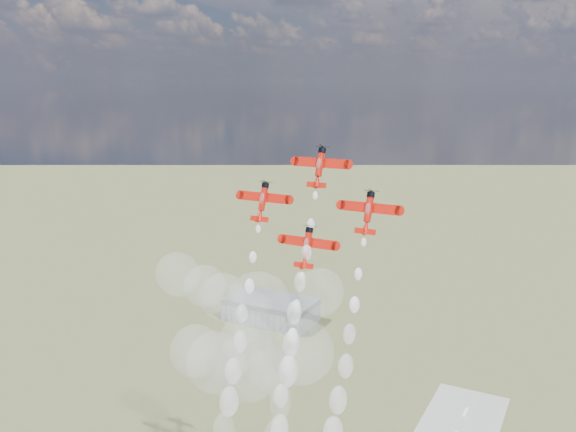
# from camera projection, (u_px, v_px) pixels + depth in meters

# --- Properties ---
(hangar) EXTENTS (50.00, 28.00, 13.00)m
(hangar) POSITION_uv_depth(u_px,v_px,m) (271.00, 310.00, 348.76)
(hangar) COLOR gray
(hangar) RESTS_ON ground
(plane_lead) EXTENTS (12.43, 5.52, 8.52)m
(plane_lead) POSITION_uv_depth(u_px,v_px,m) (320.00, 166.00, 128.00)
(plane_lead) COLOR red
(plane_lead) RESTS_ON ground
(plane_left) EXTENTS (12.43, 5.52, 8.52)m
(plane_left) POSITION_uv_depth(u_px,v_px,m) (263.00, 201.00, 132.61)
(plane_left) COLOR red
(plane_left) RESTS_ON ground
(plane_right) EXTENTS (12.43, 5.52, 8.52)m
(plane_right) POSITION_uv_depth(u_px,v_px,m) (368.00, 212.00, 121.67)
(plane_right) COLOR red
(plane_right) RESTS_ON ground
(plane_slot) EXTENTS (12.43, 5.52, 8.52)m
(plane_slot) POSITION_uv_depth(u_px,v_px,m) (307.00, 246.00, 126.28)
(plane_slot) COLOR red
(plane_slot) RESTS_ON ground
(smoke_trail_lead) EXTENTS (5.25, 22.44, 54.63)m
(smoke_trail_lead) POSITION_uv_depth(u_px,v_px,m) (282.00, 407.00, 122.80)
(smoke_trail_lead) COLOR white
(smoke_trail_lead) RESTS_ON plane_lead
(drifted_smoke_cloud) EXTENTS (66.04, 35.98, 41.30)m
(drifted_smoke_cloud) POSITION_uv_depth(u_px,v_px,m) (244.00, 336.00, 165.38)
(drifted_smoke_cloud) COLOR white
(drifted_smoke_cloud) RESTS_ON ground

